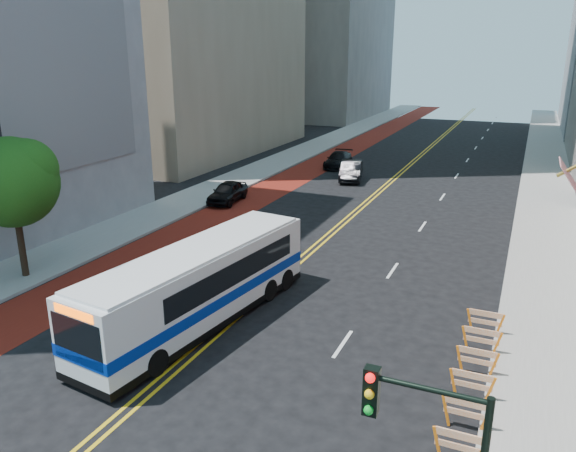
# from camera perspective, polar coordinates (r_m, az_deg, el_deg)

# --- Properties ---
(ground) EXTENTS (160.00, 160.00, 0.00)m
(ground) POSITION_cam_1_polar(r_m,az_deg,el_deg) (19.12, -14.98, -16.81)
(ground) COLOR black
(ground) RESTS_ON ground
(sidewalk_left) EXTENTS (4.00, 140.00, 0.15)m
(sidewalk_left) POSITION_cam_1_polar(r_m,az_deg,el_deg) (48.79, -4.49, 5.01)
(sidewalk_left) COLOR gray
(sidewalk_left) RESTS_ON ground
(sidewalk_right) EXTENTS (4.00, 140.00, 0.15)m
(sidewalk_right) POSITION_cam_1_polar(r_m,az_deg,el_deg) (43.39, 24.84, 1.84)
(sidewalk_right) COLOR gray
(sidewalk_right) RESTS_ON ground
(bus_lane_paint) EXTENTS (3.60, 140.00, 0.01)m
(bus_lane_paint) POSITION_cam_1_polar(r_m,az_deg,el_deg) (47.15, -0.28, 4.54)
(bus_lane_paint) COLOR #62140E
(bus_lane_paint) RESTS_ON ground
(center_line_inner) EXTENTS (0.14, 140.00, 0.01)m
(center_line_inner) POSITION_cam_1_polar(r_m,az_deg,el_deg) (44.64, 9.09, 3.57)
(center_line_inner) COLOR gold
(center_line_inner) RESTS_ON ground
(center_line_outer) EXTENTS (0.14, 140.00, 0.01)m
(center_line_outer) POSITION_cam_1_polar(r_m,az_deg,el_deg) (44.56, 9.54, 3.52)
(center_line_outer) COLOR gold
(center_line_outer) RESTS_ON ground
(lane_dashes) EXTENTS (0.14, 98.20, 0.01)m
(lane_dashes) POSITION_cam_1_polar(r_m,az_deg,el_deg) (51.47, 16.76, 4.90)
(lane_dashes) COLOR silver
(lane_dashes) RESTS_ON ground
(construction_barriers) EXTENTS (1.42, 10.91, 1.00)m
(construction_barriers) POSITION_cam_1_polar(r_m,az_deg,el_deg) (18.40, 17.92, -16.05)
(construction_barriers) COLOR orange
(construction_barriers) RESTS_ON ground
(street_tree) EXTENTS (4.20, 4.20, 6.70)m
(street_tree) POSITION_cam_1_polar(r_m,az_deg,el_deg) (28.77, -26.15, 4.32)
(street_tree) COLOR black
(street_tree) RESTS_ON sidewalk_left
(transit_bus) EXTENTS (4.12, 11.93, 3.22)m
(transit_bus) POSITION_cam_1_polar(r_m,az_deg,el_deg) (22.70, -8.82, -5.83)
(transit_bus) COLOR silver
(transit_bus) RESTS_ON ground
(car_a) EXTENTS (2.19, 4.53, 1.49)m
(car_a) POSITION_cam_1_polar(r_m,az_deg,el_deg) (40.84, -6.16, 3.46)
(car_a) COLOR black
(car_a) RESTS_ON ground
(car_b) EXTENTS (2.74, 5.15, 1.61)m
(car_b) POSITION_cam_1_polar(r_m,az_deg,el_deg) (47.93, 6.45, 5.62)
(car_b) COLOR black
(car_b) RESTS_ON ground
(car_c) EXTENTS (2.33, 4.96, 1.40)m
(car_c) POSITION_cam_1_polar(r_m,az_deg,el_deg) (53.16, 5.13, 6.72)
(car_c) COLOR black
(car_c) RESTS_ON ground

